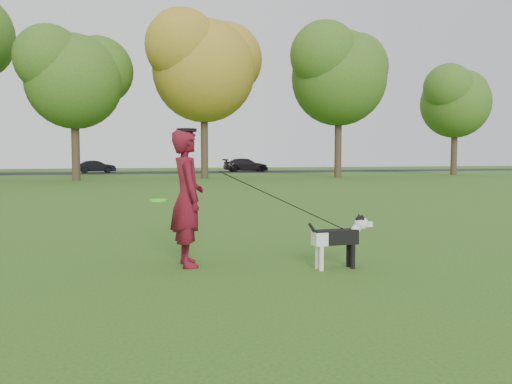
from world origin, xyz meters
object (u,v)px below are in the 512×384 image
object	(u,v)px
dog	(340,236)
car_mid	(96,167)
car_right	(246,165)
man	(187,198)

from	to	relation	value
dog	car_mid	distance (m)	40.79
car_mid	car_right	distance (m)	13.73
car_mid	car_right	world-z (taller)	car_right
man	car_mid	world-z (taller)	man
dog	car_right	size ratio (longest dim) A/B	0.21
man	car_right	bearing A→B (deg)	-17.98
car_right	man	bearing A→B (deg)	164.03
dog	car_mid	bearing A→B (deg)	95.31
car_mid	car_right	bearing A→B (deg)	-98.35
car_mid	dog	bearing A→B (deg)	176.96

